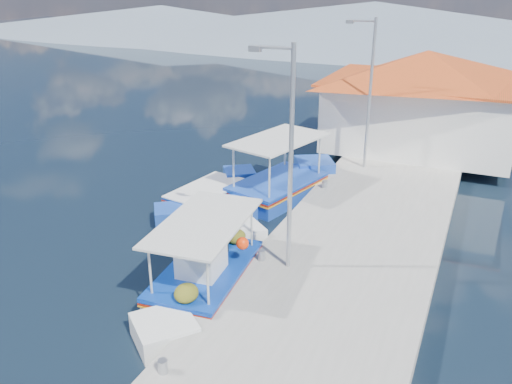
% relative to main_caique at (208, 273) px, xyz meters
% --- Properties ---
extents(ground, '(160.00, 160.00, 0.00)m').
position_rel_main_caique_xyz_m(ground, '(-2.69, -0.86, -0.43)').
color(ground, black).
rests_on(ground, ground).
extents(quay, '(5.00, 44.00, 0.50)m').
position_rel_main_caique_xyz_m(quay, '(3.21, 5.14, -0.18)').
color(quay, '#A5A19A').
rests_on(quay, ground).
extents(bollards, '(0.20, 17.20, 0.30)m').
position_rel_main_caique_xyz_m(bollards, '(1.11, 4.39, 0.22)').
color(bollards, '#A5A8AD').
rests_on(bollards, quay).
extents(main_caique, '(2.38, 6.80, 2.25)m').
position_rel_main_caique_xyz_m(main_caique, '(0.00, 0.00, 0.00)').
color(main_caique, white).
rests_on(main_caique, ground).
extents(caique_green_canopy, '(3.27, 6.84, 2.65)m').
position_rel_main_caique_xyz_m(caique_green_canopy, '(-0.61, 6.67, -0.04)').
color(caique_green_canopy, '#1B45A7').
rests_on(caique_green_canopy, ground).
extents(caique_blue_hull, '(2.28, 5.59, 1.01)m').
position_rel_main_caique_xyz_m(caique_blue_hull, '(-2.76, 5.06, -0.16)').
color(caique_blue_hull, '#1B45A7').
rests_on(caique_blue_hull, ground).
extents(harbor_building, '(10.49, 10.49, 4.40)m').
position_rel_main_caique_xyz_m(harbor_building, '(3.50, 14.14, 2.34)').
color(harbor_building, white).
rests_on(harbor_building, quay).
extents(lamp_post_near, '(1.21, 0.14, 6.00)m').
position_rel_main_caique_xyz_m(lamp_post_near, '(1.81, 1.14, 3.42)').
color(lamp_post_near, '#A5A8AD').
rests_on(lamp_post_near, quay).
extents(lamp_post_far, '(1.21, 0.14, 6.00)m').
position_rel_main_caique_xyz_m(lamp_post_far, '(1.81, 10.14, 3.42)').
color(lamp_post_far, '#A5A8AD').
rests_on(lamp_post_far, quay).
extents(mountain_ridge, '(171.40, 96.00, 5.50)m').
position_rel_main_caique_xyz_m(mountain_ridge, '(3.85, 55.14, 1.61)').
color(mountain_ridge, slate).
rests_on(mountain_ridge, ground).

